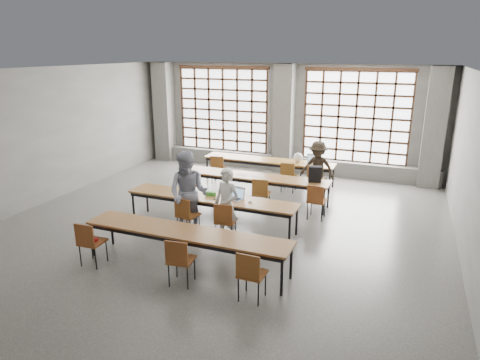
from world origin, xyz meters
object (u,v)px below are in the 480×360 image
at_px(chair_front_left, 186,212).
at_px(mouse, 250,202).
at_px(desk_row_d, 186,234).
at_px(chair_back_right, 315,177).
at_px(laptop_back, 313,161).
at_px(phone, 216,199).
at_px(student_female, 188,194).
at_px(chair_front_right, 225,218).
at_px(desk_row_b, 254,178).
at_px(student_male, 227,205).
at_px(student_back, 318,168).
at_px(laptop_front, 236,196).
at_px(desk_row_a, 268,162).
at_px(chair_near_left, 89,240).
at_px(chair_back_mid, 288,174).
at_px(chair_mid_centre, 261,191).
at_px(chair_near_mid, 179,257).
at_px(chair_back_left, 218,166).
at_px(chair_near_right, 250,271).
at_px(desk_row_c, 211,200).
at_px(chair_mid_left, 189,183).
at_px(plastic_bag, 298,157).
at_px(green_box, 211,194).
at_px(chair_mid_right, 316,198).
at_px(backpack, 315,174).
at_px(red_pouch, 92,240).

height_order(chair_front_left, mouse, chair_front_left).
distance_m(desk_row_d, chair_back_right, 5.16).
bearing_deg(laptop_back, phone, -108.21).
distance_m(chair_front_left, student_female, 0.41).
bearing_deg(mouse, chair_front_right, -119.22).
bearing_deg(desk_row_b, student_male, -83.51).
bearing_deg(student_back, chair_back_right, -94.72).
bearing_deg(mouse, laptop_front, 161.62).
height_order(desk_row_a, chair_near_left, chair_near_left).
xyz_separation_m(chair_back_mid, chair_front_right, (-0.33, -3.73, 0.00)).
bearing_deg(chair_mid_centre, laptop_front, -97.66).
bearing_deg(mouse, student_back, 76.37).
relative_size(chair_near_mid, phone, 6.77).
relative_size(desk_row_a, chair_near_left, 4.55).
bearing_deg(chair_back_right, chair_back_left, -179.96).
bearing_deg(chair_near_right, student_female, 137.35).
relative_size(chair_front_left, laptop_back, 2.13).
relative_size(desk_row_a, chair_near_right, 4.55).
height_order(desk_row_c, chair_mid_centre, chair_mid_centre).
distance_m(desk_row_d, chair_mid_left, 3.63).
height_order(student_male, plastic_bag, student_male).
bearing_deg(chair_near_left, green_box, 64.15).
height_order(chair_back_mid, chair_near_mid, same).
height_order(chair_mid_left, chair_mid_right, same).
xyz_separation_m(desk_row_b, plastic_bag, (0.72, 1.82, 0.21)).
bearing_deg(desk_row_a, chair_mid_right, -50.45).
xyz_separation_m(student_male, student_female, (-0.90, 0.00, 0.14)).
relative_size(chair_mid_left, chair_mid_centre, 1.00).
bearing_deg(chair_mid_right, laptop_back, 104.35).
xyz_separation_m(laptop_back, backpack, (0.44, -1.83, 0.14)).
height_order(chair_mid_right, mouse, chair_mid_right).
height_order(desk_row_d, laptop_back, laptop_back).
height_order(desk_row_d, backpack, backpack).
bearing_deg(chair_front_left, chair_mid_left, 116.40).
bearing_deg(student_female, laptop_front, 28.58).
xyz_separation_m(chair_back_right, backpack, (0.20, -1.09, 0.39)).
relative_size(chair_mid_centre, red_pouch, 4.40).
distance_m(chair_front_left, mouse, 1.42).
distance_m(chair_mid_left, laptop_back, 3.74).
distance_m(student_male, student_female, 0.91).
relative_size(desk_row_a, student_female, 2.15).
bearing_deg(laptop_front, chair_front_left, -139.92).
xyz_separation_m(chair_back_left, red_pouch, (-0.06, -5.54, -0.04)).
distance_m(chair_back_left, red_pouch, 5.54).
bearing_deg(student_back, desk_row_a, 167.17).
xyz_separation_m(chair_back_right, chair_mid_left, (-3.00, -1.77, 0.00)).
relative_size(chair_mid_left, chair_front_right, 1.00).
bearing_deg(desk_row_b, chair_front_right, -83.62).
bearing_deg(student_back, backpack, -76.97).
bearing_deg(chair_mid_left, red_pouch, -90.40).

